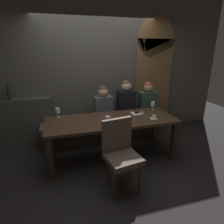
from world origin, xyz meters
TOP-DOWN VIEW (x-y plane):
  - ground at (0.00, 0.00)m, footprint 9.00×9.00m
  - back_wall_tiled at (0.00, 1.22)m, footprint 6.00×0.12m
  - arched_door at (1.35, 1.15)m, footprint 0.90×0.05m
  - back_counter at (-1.55, 1.04)m, footprint 1.10×0.28m
  - dining_table at (0.00, 0.00)m, footprint 2.20×0.84m
  - banquette_bench at (0.00, 0.70)m, footprint 2.50×0.44m
  - chair_near_side at (-0.08, -0.72)m, footprint 0.51×0.51m
  - diner_redhead at (0.02, 0.72)m, footprint 0.36×0.24m
  - diner_bearded at (0.50, 0.67)m, footprint 0.36×0.24m
  - diner_far_end at (0.99, 0.67)m, footprint 0.36×0.24m
  - wine_bottle_dark_red at (-1.76, 1.02)m, footprint 0.08×0.08m
  - wine_glass_near_left at (0.92, 0.28)m, footprint 0.08×0.08m
  - wine_glass_far_right at (-0.14, -0.29)m, footprint 0.08×0.08m
  - wine_glass_end_left at (-0.88, 0.35)m, footprint 0.08×0.08m
  - espresso_cup at (0.70, -0.19)m, footprint 0.12×0.12m
  - dessert_plate at (0.53, 0.16)m, footprint 0.19×0.19m
  - fork_on_table at (0.66, 0.18)m, footprint 0.04×0.17m

SIDE VIEW (x-z plane):
  - ground at x=0.00m, z-range 0.00..0.00m
  - banquette_bench at x=0.00m, z-range 0.00..0.45m
  - back_counter at x=-1.55m, z-range 0.00..0.95m
  - chair_near_side at x=-0.08m, z-range 0.07..1.05m
  - dining_table at x=0.00m, z-range 0.28..1.02m
  - fork_on_table at x=0.66m, z-range 0.74..0.75m
  - dessert_plate at x=0.53m, z-range 0.73..0.78m
  - espresso_cup at x=0.70m, z-range 0.73..0.80m
  - diner_redhead at x=0.02m, z-range 0.43..1.16m
  - diner_far_end at x=0.99m, z-range 0.43..1.21m
  - diner_bearded at x=0.50m, z-range 0.43..1.26m
  - wine_glass_near_left at x=0.92m, z-range 0.77..0.93m
  - wine_glass_end_left at x=-0.88m, z-range 0.77..0.93m
  - wine_glass_far_right at x=-0.14m, z-range 0.77..0.94m
  - wine_bottle_dark_red at x=-1.76m, z-range 0.91..1.23m
  - arched_door at x=1.35m, z-range 0.09..2.64m
  - back_wall_tiled at x=0.00m, z-range 0.00..3.00m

